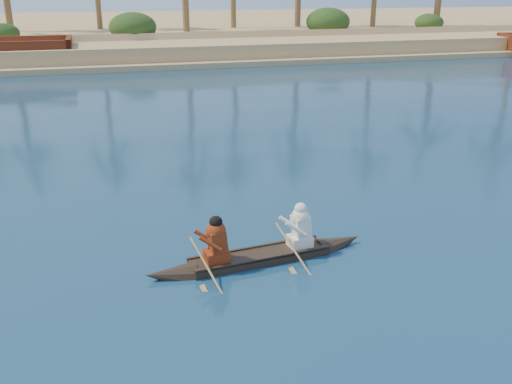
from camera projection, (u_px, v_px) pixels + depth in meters
name	position (u px, v px, depth m)	size (l,w,h in m)	color
ground	(282.00, 186.00, 15.11)	(160.00, 160.00, 0.00)	#0B2A4A
sandy_embankment	(134.00, 31.00, 57.23)	(150.00, 51.00, 1.50)	tan
shrub_cluster	(150.00, 37.00, 43.12)	(100.00, 6.00, 2.40)	#253F16
canoe	(259.00, 250.00, 10.95)	(4.50, 1.08, 1.23)	#2F231A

